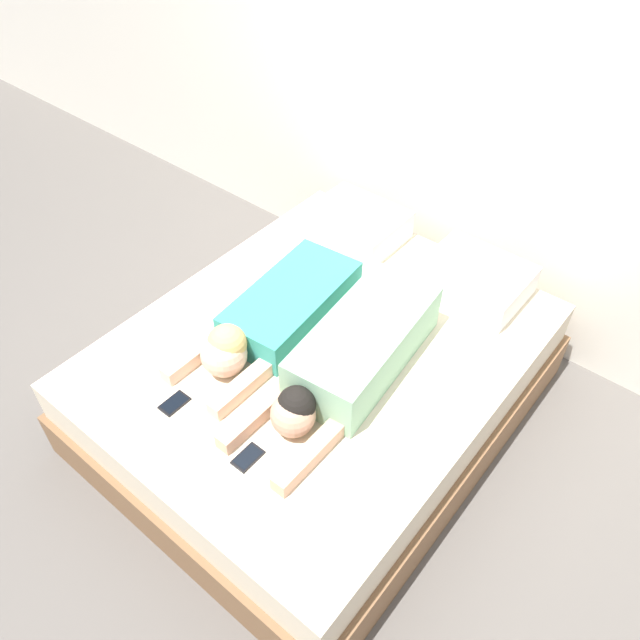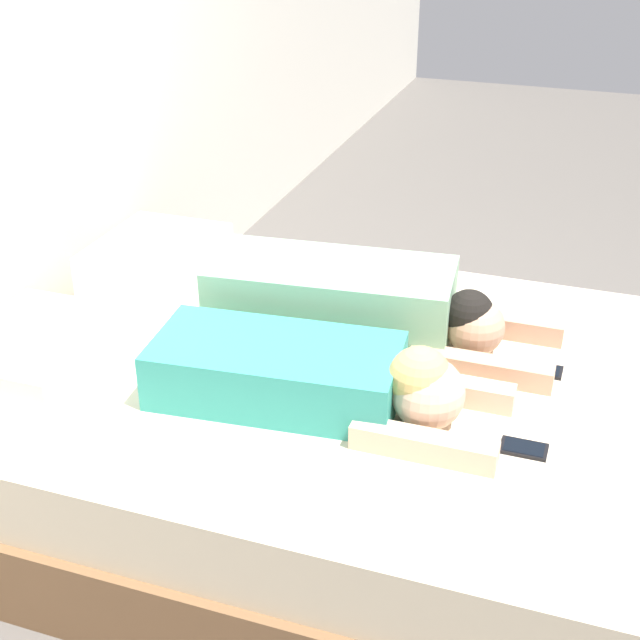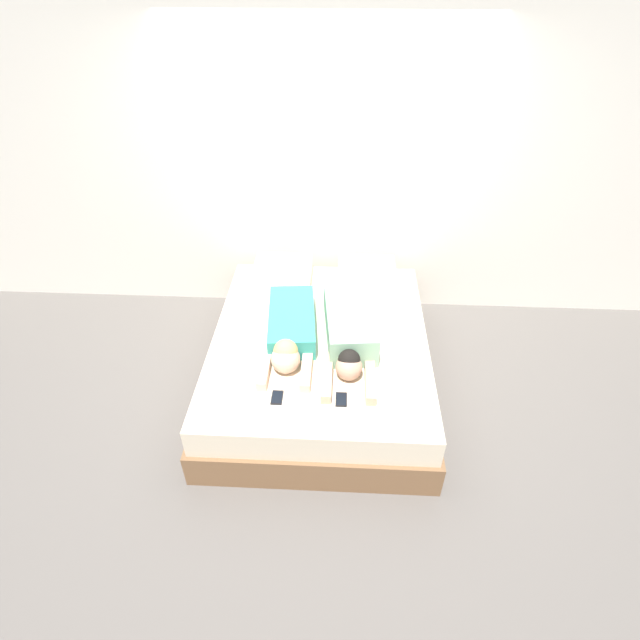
% 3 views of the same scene
% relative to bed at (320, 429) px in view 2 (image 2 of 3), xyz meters
% --- Properties ---
extents(ground_plane, '(12.00, 12.00, 0.00)m').
position_rel_bed_xyz_m(ground_plane, '(0.00, 0.00, -0.24)').
color(ground_plane, '#5B5651').
extents(bed, '(1.68, 2.03, 0.49)m').
position_rel_bed_xyz_m(bed, '(0.00, 0.00, 0.00)').
color(bed, brown).
rests_on(bed, ground_plane).
extents(pillow_head_left, '(0.49, 0.39, 0.16)m').
position_rel_bed_xyz_m(pillow_head_left, '(-0.36, 0.76, 0.33)').
color(pillow_head_left, white).
rests_on(pillow_head_left, bed).
extents(pillow_head_right, '(0.49, 0.39, 0.16)m').
position_rel_bed_xyz_m(pillow_head_right, '(0.36, 0.76, 0.33)').
color(pillow_head_right, white).
rests_on(pillow_head_right, bed).
extents(person_left, '(0.41, 1.03, 0.23)m').
position_rel_bed_xyz_m(person_left, '(-0.22, -0.07, 0.34)').
color(person_left, teal).
rests_on(person_left, bed).
extents(person_right, '(0.42, 1.14, 0.23)m').
position_rel_bed_xyz_m(person_right, '(0.22, -0.05, 0.36)').
color(person_right, '#8CBF99').
rests_on(person_right, bed).
extents(cell_phone_left, '(0.07, 0.12, 0.01)m').
position_rel_bed_xyz_m(cell_phone_left, '(-0.25, -0.66, 0.26)').
color(cell_phone_left, black).
rests_on(cell_phone_left, bed).
extents(cell_phone_right, '(0.07, 0.12, 0.01)m').
position_rel_bed_xyz_m(cell_phone_right, '(0.17, -0.66, 0.26)').
color(cell_phone_right, black).
rests_on(cell_phone_right, bed).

